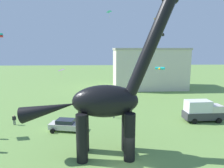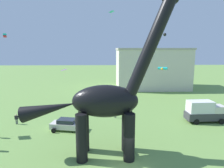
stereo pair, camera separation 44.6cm
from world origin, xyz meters
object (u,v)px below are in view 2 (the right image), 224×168
(kite_apex, at_px, (5,35))
(kite_mid_left, at_px, (159,19))
(dinosaur_sculpture, at_px, (104,101))
(kite_near_low, at_px, (112,12))
(person_near_flyer, at_px, (16,118))
(person_strolling_adult, at_px, (115,114))
(kite_near_high, at_px, (162,68))
(kite_far_left, at_px, (160,35))
(parked_box_truck, at_px, (204,111))
(kite_mid_right, at_px, (64,70))
(parked_sedan_left, at_px, (67,124))

(kite_apex, bearing_deg, kite_mid_left, -14.24)
(dinosaur_sculpture, xyz_separation_m, kite_near_low, (1.47, 22.51, 12.27))
(person_near_flyer, bearing_deg, kite_near_low, 74.48)
(person_strolling_adult, bearing_deg, kite_near_high, 8.34)
(kite_near_high, xyz_separation_m, kite_far_left, (-4.05, -12.16, 6.06))
(kite_mid_left, bearing_deg, kite_far_left, -101.17)
(parked_box_truck, xyz_separation_m, kite_mid_right, (-22.57, 10.82, 5.13))
(kite_near_high, bearing_deg, kite_mid_right, -172.21)
(kite_near_low, bearing_deg, kite_apex, -175.46)
(kite_mid_right, bearing_deg, kite_near_low, 15.14)
(kite_apex, bearing_deg, parked_sedan_left, -45.81)
(kite_mid_right, relative_size, kite_near_low, 1.29)
(kite_mid_right, height_order, kite_far_left, kite_far_left)
(kite_near_high, height_order, kite_near_low, kite_near_low)
(dinosaur_sculpture, relative_size, parked_box_truck, 2.79)
(kite_mid_right, bearing_deg, person_near_flyer, -114.67)
(person_near_flyer, bearing_deg, kite_apex, 148.94)
(kite_mid_left, bearing_deg, kite_mid_right, 159.71)
(parked_box_truck, relative_size, kite_far_left, 3.56)
(parked_sedan_left, height_order, kite_near_high, kite_near_high)
(person_strolling_adult, bearing_deg, kite_mid_left, -19.36)
(person_strolling_adult, xyz_separation_m, kite_apex, (-20.52, 9.52, 12.56))
(person_strolling_adult, bearing_deg, kite_mid_right, 98.61)
(kite_mid_left, bearing_deg, dinosaur_sculpture, -122.15)
(kite_near_high, bearing_deg, person_strolling_adult, -132.63)
(kite_near_low, distance_m, kite_far_left, 14.60)
(kite_near_low, bearing_deg, kite_near_high, 1.18)
(person_strolling_adult, xyz_separation_m, kite_mid_right, (-9.46, 8.63, 6.07))
(kite_mid_left, relative_size, kite_near_low, 0.81)
(parked_box_truck, height_order, person_strolling_adult, parked_box_truck)
(dinosaur_sculpture, distance_m, person_near_flyer, 16.44)
(parked_sedan_left, height_order, kite_far_left, kite_far_left)
(parked_sedan_left, xyz_separation_m, kite_near_high, (17.20, 16.00, 5.93))
(parked_sedan_left, xyz_separation_m, kite_far_left, (13.14, 3.84, 11.99))
(kite_near_high, relative_size, kite_mid_left, 1.73)
(kite_mid_left, bearing_deg, parked_sedan_left, -152.54)
(person_near_flyer, bearing_deg, parked_box_truck, 31.32)
(parked_box_truck, height_order, kite_near_low, kite_near_low)
(parked_sedan_left, distance_m, person_strolling_adult, 8.20)
(kite_mid_left, xyz_separation_m, kite_far_left, (-0.66, -3.33, -2.67))
(parked_sedan_left, distance_m, kite_near_low, 24.22)
(kite_near_high, distance_m, kite_far_left, 14.18)
(kite_mid_right, distance_m, kite_near_low, 14.74)
(person_strolling_adult, xyz_separation_m, kite_near_high, (10.45, 11.35, 6.03))
(person_strolling_adult, bearing_deg, dinosaur_sculpture, -137.43)
(person_strolling_adult, relative_size, kite_apex, 1.59)
(dinosaur_sculpture, bearing_deg, kite_near_high, 43.10)
(kite_mid_left, height_order, kite_mid_right, kite_mid_left)
(person_near_flyer, height_order, kite_mid_left, kite_mid_left)
(kite_mid_right, bearing_deg, person_strolling_adult, -42.36)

